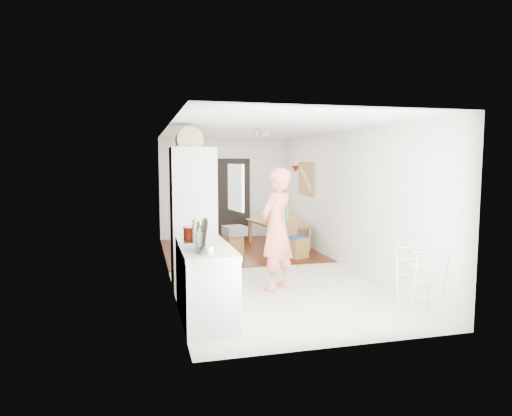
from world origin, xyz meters
name	(u,v)px	position (x,y,z in m)	size (l,w,h in m)	color
room_shell	(260,200)	(0.00, 0.00, 1.25)	(3.20, 7.00, 2.50)	white
floor	(260,270)	(0.00, 0.00, 0.00)	(3.20, 7.00, 0.01)	beige
wood_floor_overlay	(238,250)	(0.00, 1.85, 0.01)	(3.20, 3.30, 0.01)	#501407
sage_wall_panel	(178,169)	(-1.59, -2.00, 1.85)	(0.02, 3.00, 1.30)	slate
tile_splashback	(183,231)	(-1.59, -2.55, 1.15)	(0.02, 1.90, 0.50)	black
doorway_recess	(232,198)	(0.20, 3.48, 1.00)	(0.90, 0.04, 2.00)	black
base_cabinet	(208,291)	(-1.30, -2.55, 0.43)	(0.60, 0.90, 0.86)	silver
worktop	(208,252)	(-1.30, -2.55, 0.89)	(0.62, 0.92, 0.06)	beige
range_cooker	(200,274)	(-1.30, -1.80, 0.44)	(0.60, 0.60, 0.88)	silver
cooker_top	(200,240)	(-1.30, -1.80, 0.90)	(0.60, 0.60, 0.04)	silver
fridge_housing	(193,218)	(-1.27, -0.78, 1.07)	(0.66, 0.66, 2.15)	silver
fridge_door	(236,188)	(-0.66, -1.08, 1.55)	(0.56, 0.04, 0.70)	silver
fridge_interior	(213,187)	(-0.96, -0.78, 1.55)	(0.02, 0.52, 0.66)	white
pinboard	(306,178)	(1.58, 1.90, 1.55)	(0.03, 0.90, 0.70)	tan
pinboard_frame	(306,178)	(1.57, 1.90, 1.55)	(0.01, 0.94, 0.74)	olive
wall_sconce	(295,169)	(1.54, 2.55, 1.75)	(0.18, 0.18, 0.16)	maroon
person	(277,218)	(-0.08, -1.28, 1.09)	(0.80, 0.52, 2.18)	#E87561
dining_table	(280,236)	(0.98, 1.98, 0.25)	(1.40, 0.78, 0.49)	olive
dining_chair	(296,237)	(0.97, 0.79, 0.43)	(0.36, 0.36, 0.86)	olive
stool	(233,245)	(-0.23, 1.31, 0.22)	(0.33, 0.33, 0.44)	olive
grey_drape	(235,231)	(-0.20, 1.26, 0.53)	(0.41, 0.41, 0.19)	gray
drying_rack	(420,281)	(1.38, -2.77, 0.43)	(0.44, 0.39, 0.85)	silver
bread_bin	(189,140)	(-1.32, -0.86, 2.26)	(0.40, 0.38, 0.21)	tan
red_casserole	(194,233)	(-1.37, -1.84, 1.01)	(0.30, 0.30, 0.17)	red
steel_pan	(208,250)	(-1.34, -2.80, 0.97)	(0.19, 0.19, 0.09)	silver
held_bottle	(287,213)	(0.02, -1.47, 1.19)	(0.05, 0.05, 0.25)	#19411B
bottle_a	(203,236)	(-1.33, -2.37, 1.05)	(0.06, 0.06, 0.27)	#19411B
bottle_b	(199,237)	(-1.39, -2.40, 1.05)	(0.06, 0.06, 0.25)	#19411B
bottle_c	(199,243)	(-1.42, -2.68, 1.03)	(0.09, 0.09, 0.22)	silver
pepper_mill_front	(195,233)	(-1.39, -2.02, 1.04)	(0.06, 0.06, 0.23)	tan
pepper_mill_back	(198,234)	(-1.35, -2.02, 1.02)	(0.06, 0.06, 0.21)	tan
chopping_boards	(205,235)	(-1.35, -2.66, 1.11)	(0.04, 0.28, 0.38)	tan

